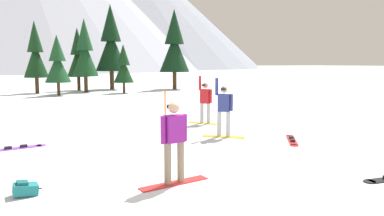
{
  "coord_description": "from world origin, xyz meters",
  "views": [
    {
      "loc": [
        -3.46,
        -7.43,
        2.55
      ],
      "look_at": [
        2.01,
        3.95,
        1.0
      ],
      "focal_mm": 33.73,
      "sensor_mm": 36.0,
      "label": 1
    }
  ],
  "objects_px": {
    "snowboarder_midground": "(224,109)",
    "pine_tree_tall": "(174,46)",
    "snowboarder_background": "(205,101)",
    "pine_tree_twin": "(78,56)",
    "pine_tree_slender": "(85,52)",
    "pine_tree_young": "(124,67)",
    "backpack_teal": "(25,189)",
    "pine_tree_leaning": "(35,54)",
    "pine_tree_short": "(57,63)",
    "snowboarder_foreground": "(174,141)",
    "trail_marker_pole": "(165,104)",
    "pine_tree_broad": "(111,43)",
    "loose_snowboard_near_right": "(16,148)",
    "loose_snowboard_far_spare": "(292,140)"
  },
  "relations": [
    {
      "from": "pine_tree_slender",
      "to": "backpack_teal",
      "type": "bearing_deg",
      "value": -101.83
    },
    {
      "from": "loose_snowboard_near_right",
      "to": "pine_tree_short",
      "type": "bearing_deg",
      "value": 80.85
    },
    {
      "from": "pine_tree_short",
      "to": "pine_tree_leaning",
      "type": "relative_size",
      "value": 0.78
    },
    {
      "from": "snowboarder_foreground",
      "to": "trail_marker_pole",
      "type": "relative_size",
      "value": 1.24
    },
    {
      "from": "loose_snowboard_near_right",
      "to": "pine_tree_young",
      "type": "bearing_deg",
      "value": 66.01
    },
    {
      "from": "loose_snowboard_near_right",
      "to": "snowboarder_foreground",
      "type": "bearing_deg",
      "value": -58.64
    },
    {
      "from": "pine_tree_tall",
      "to": "loose_snowboard_far_spare",
      "type": "bearing_deg",
      "value": -103.9
    },
    {
      "from": "pine_tree_leaning",
      "to": "pine_tree_young",
      "type": "xyz_separation_m",
      "value": [
        6.83,
        -3.17,
        -1.07
      ]
    },
    {
      "from": "loose_snowboard_far_spare",
      "to": "pine_tree_young",
      "type": "bearing_deg",
      "value": 89.7
    },
    {
      "from": "trail_marker_pole",
      "to": "loose_snowboard_far_spare",
      "type": "bearing_deg",
      "value": -70.32
    },
    {
      "from": "pine_tree_slender",
      "to": "pine_tree_young",
      "type": "distance_m",
      "value": 4.04
    },
    {
      "from": "pine_tree_twin",
      "to": "pine_tree_broad",
      "type": "height_order",
      "value": "pine_tree_broad"
    },
    {
      "from": "backpack_teal",
      "to": "pine_tree_short",
      "type": "bearing_deg",
      "value": 83.02
    },
    {
      "from": "pine_tree_tall",
      "to": "pine_tree_leaning",
      "type": "distance_m",
      "value": 12.78
    },
    {
      "from": "snowboarder_background",
      "to": "pine_tree_twin",
      "type": "relative_size",
      "value": 0.34
    },
    {
      "from": "snowboarder_foreground",
      "to": "pine_tree_leaning",
      "type": "bearing_deg",
      "value": 93.14
    },
    {
      "from": "snowboarder_background",
      "to": "loose_snowboard_far_spare",
      "type": "distance_m",
      "value": 4.56
    },
    {
      "from": "snowboarder_background",
      "to": "loose_snowboard_near_right",
      "type": "distance_m",
      "value": 7.55
    },
    {
      "from": "pine_tree_short",
      "to": "pine_tree_broad",
      "type": "relative_size",
      "value": 0.58
    },
    {
      "from": "snowboarder_midground",
      "to": "pine_tree_short",
      "type": "xyz_separation_m",
      "value": [
        -3.53,
        20.08,
        1.67
      ]
    },
    {
      "from": "trail_marker_pole",
      "to": "pine_tree_twin",
      "type": "distance_m",
      "value": 20.97
    },
    {
      "from": "pine_tree_tall",
      "to": "trail_marker_pole",
      "type": "bearing_deg",
      "value": -114.14
    },
    {
      "from": "loose_snowboard_near_right",
      "to": "pine_tree_tall",
      "type": "xyz_separation_m",
      "value": [
        14.31,
        21.55,
        4.3
      ]
    },
    {
      "from": "pine_tree_twin",
      "to": "pine_tree_young",
      "type": "bearing_deg",
      "value": -59.7
    },
    {
      "from": "snowboarder_midground",
      "to": "trail_marker_pole",
      "type": "relative_size",
      "value": 1.45
    },
    {
      "from": "snowboarder_midground",
      "to": "backpack_teal",
      "type": "height_order",
      "value": "snowboarder_midground"
    },
    {
      "from": "pine_tree_tall",
      "to": "pine_tree_young",
      "type": "height_order",
      "value": "pine_tree_tall"
    },
    {
      "from": "pine_tree_leaning",
      "to": "pine_tree_young",
      "type": "relative_size",
      "value": 1.47
    },
    {
      "from": "pine_tree_slender",
      "to": "pine_tree_young",
      "type": "relative_size",
      "value": 1.54
    },
    {
      "from": "loose_snowboard_far_spare",
      "to": "loose_snowboard_near_right",
      "type": "height_order",
      "value": "same"
    },
    {
      "from": "backpack_teal",
      "to": "pine_tree_tall",
      "type": "xyz_separation_m",
      "value": [
        14.12,
        25.97,
        4.18
      ]
    },
    {
      "from": "snowboarder_midground",
      "to": "pine_tree_tall",
      "type": "height_order",
      "value": "pine_tree_tall"
    },
    {
      "from": "pine_tree_tall",
      "to": "pine_tree_slender",
      "type": "bearing_deg",
      "value": 179.96
    },
    {
      "from": "loose_snowboard_far_spare",
      "to": "pine_tree_twin",
      "type": "relative_size",
      "value": 0.27
    },
    {
      "from": "snowboarder_background",
      "to": "backpack_teal",
      "type": "bearing_deg",
      "value": -139.72
    },
    {
      "from": "snowboarder_background",
      "to": "trail_marker_pole",
      "type": "distance_m",
      "value": 2.08
    },
    {
      "from": "snowboarder_background",
      "to": "pine_tree_tall",
      "type": "xyz_separation_m",
      "value": [
        7.0,
        19.93,
        3.35
      ]
    },
    {
      "from": "backpack_teal",
      "to": "pine_tree_tall",
      "type": "distance_m",
      "value": 29.86
    },
    {
      "from": "snowboarder_midground",
      "to": "pine_tree_slender",
      "type": "bearing_deg",
      "value": 92.36
    },
    {
      "from": "loose_snowboard_near_right",
      "to": "pine_tree_leaning",
      "type": "relative_size",
      "value": 0.28
    },
    {
      "from": "trail_marker_pole",
      "to": "pine_tree_short",
      "type": "bearing_deg",
      "value": 101.27
    },
    {
      "from": "loose_snowboard_far_spare",
      "to": "pine_tree_broad",
      "type": "distance_m",
      "value": 27.16
    },
    {
      "from": "backpack_teal",
      "to": "pine_tree_leaning",
      "type": "distance_m",
      "value": 26.75
    },
    {
      "from": "snowboarder_background",
      "to": "pine_tree_young",
      "type": "xyz_separation_m",
      "value": [
        1.1,
        17.3,
        1.36
      ]
    },
    {
      "from": "snowboarder_foreground",
      "to": "pine_tree_leaning",
      "type": "relative_size",
      "value": 0.28
    },
    {
      "from": "pine_tree_slender",
      "to": "pine_tree_broad",
      "type": "xyz_separation_m",
      "value": [
        2.95,
        2.49,
        0.98
      ]
    },
    {
      "from": "backpack_teal",
      "to": "pine_tree_leaning",
      "type": "height_order",
      "value": "pine_tree_leaning"
    },
    {
      "from": "snowboarder_foreground",
      "to": "pine_tree_twin",
      "type": "xyz_separation_m",
      "value": [
        2.31,
        29.16,
        2.32
      ]
    },
    {
      "from": "backpack_teal",
      "to": "pine_tree_broad",
      "type": "xyz_separation_m",
      "value": [
        8.39,
        28.47,
        4.42
      ]
    },
    {
      "from": "loose_snowboard_far_spare",
      "to": "pine_tree_short",
      "type": "xyz_separation_m",
      "value": [
        -5.27,
        21.62,
        2.63
      ]
    }
  ]
}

